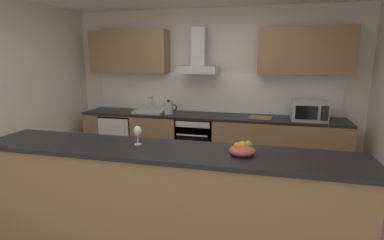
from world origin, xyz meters
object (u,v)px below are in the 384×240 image
(wine_glass, at_px, (138,132))
(chopping_board, at_px, (261,117))
(refrigerator, at_px, (122,138))
(sink, at_px, (150,111))
(kettle, at_px, (169,108))
(oven, at_px, (197,141))
(microwave, at_px, (309,111))
(range_hood, at_px, (199,59))
(fruit_bowl, at_px, (242,150))

(wine_glass, bearing_deg, chopping_board, 62.63)
(refrigerator, relative_size, sink, 1.70)
(kettle, bearing_deg, oven, 4.14)
(microwave, xyz_separation_m, wine_glass, (-1.78, -2.11, 0.09))
(range_hood, distance_m, chopping_board, 1.35)
(wine_glass, bearing_deg, microwave, 49.80)
(kettle, distance_m, chopping_board, 1.49)
(fruit_bowl, relative_size, chopping_board, 0.65)
(fruit_bowl, height_order, chopping_board, fruit_bowl)
(kettle, bearing_deg, fruit_bowl, -57.65)
(sink, xyz_separation_m, wine_glass, (0.74, -2.15, 0.21))
(microwave, xyz_separation_m, kettle, (-2.17, -0.01, -0.04))
(refrigerator, relative_size, kettle, 2.94)
(refrigerator, distance_m, fruit_bowl, 3.21)
(chopping_board, bearing_deg, range_hood, 171.45)
(kettle, distance_m, wine_glass, 2.14)
(microwave, distance_m, fruit_bowl, 2.31)
(fruit_bowl, bearing_deg, chopping_board, 86.94)
(kettle, height_order, wine_glass, wine_glass)
(oven, xyz_separation_m, chopping_board, (1.02, -0.02, 0.45))
(range_hood, height_order, chopping_board, range_hood)
(refrigerator, bearing_deg, range_hood, 5.56)
(sink, xyz_separation_m, kettle, (0.35, -0.04, 0.08))
(range_hood, bearing_deg, refrigerator, -174.44)
(microwave, distance_m, wine_glass, 2.76)
(kettle, xyz_separation_m, wine_glass, (0.39, -2.10, 0.14))
(refrigerator, height_order, range_hood, range_hood)
(microwave, bearing_deg, sink, 179.12)
(microwave, xyz_separation_m, chopping_board, (-0.69, 0.00, -0.14))
(oven, xyz_separation_m, sink, (-0.82, 0.01, 0.47))
(oven, relative_size, microwave, 1.60)
(sink, bearing_deg, chopping_board, -1.08)
(sink, bearing_deg, refrigerator, -178.55)
(oven, relative_size, wine_glass, 4.50)
(microwave, relative_size, fruit_bowl, 2.27)
(range_hood, height_order, fruit_bowl, range_hood)
(oven, bearing_deg, microwave, -0.94)
(oven, height_order, fruit_bowl, fruit_bowl)
(range_hood, xyz_separation_m, chopping_board, (1.02, -0.15, -0.88))
(oven, distance_m, refrigerator, 1.36)
(fruit_bowl, bearing_deg, sink, 127.95)
(sink, distance_m, fruit_bowl, 2.80)
(microwave, xyz_separation_m, sink, (-2.52, 0.04, -0.12))
(microwave, distance_m, range_hood, 1.87)
(microwave, bearing_deg, kettle, -179.85)
(refrigerator, xyz_separation_m, kettle, (0.89, -0.03, 0.58))
(oven, relative_size, sink, 1.60)
(refrigerator, xyz_separation_m, fruit_bowl, (2.26, -2.19, 0.64))
(refrigerator, xyz_separation_m, wine_glass, (1.29, -2.13, 0.72))
(chopping_board, bearing_deg, refrigerator, 179.50)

